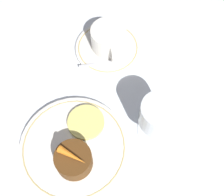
{
  "coord_description": "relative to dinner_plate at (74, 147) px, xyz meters",
  "views": [
    {
      "loc": [
        0.22,
        0.01,
        0.63
      ],
      "look_at": [
        -0.07,
        0.06,
        0.04
      ],
      "focal_mm": 50.0,
      "sensor_mm": 36.0,
      "label": 1
    }
  ],
  "objects": [
    {
      "name": "ground_plane",
      "position": [
        -0.01,
        0.03,
        -0.01
      ],
      "size": [
        3.0,
        3.0,
        0.0
      ],
      "primitive_type": "plane",
      "color": "white"
    },
    {
      "name": "dinner_plate",
      "position": [
        0.0,
        0.0,
        0.0
      ],
      "size": [
        0.23,
        0.23,
        0.01
      ],
      "color": "white",
      "rests_on": "ground_plane"
    },
    {
      "name": "saucer",
      "position": [
        -0.24,
        0.11,
        -0.0
      ],
      "size": [
        0.16,
        0.16,
        0.01
      ],
      "color": "white",
      "rests_on": "ground_plane"
    },
    {
      "name": "coffee_cup",
      "position": [
        -0.24,
        0.12,
        0.03
      ],
      "size": [
        0.11,
        0.08,
        0.06
      ],
      "color": "white",
      "rests_on": "saucer"
    },
    {
      "name": "spoon",
      "position": [
        -0.19,
        0.11,
        0.0
      ],
      "size": [
        0.02,
        0.12,
        0.0
      ],
      "color": "silver",
      "rests_on": "saucer"
    },
    {
      "name": "wine_glass",
      "position": [
        -0.01,
        0.17,
        0.07
      ],
      "size": [
        0.08,
        0.08,
        0.12
      ],
      "color": "silver",
      "rests_on": "ground_plane"
    },
    {
      "name": "dessert_cake",
      "position": [
        0.03,
        -0.0,
        0.03
      ],
      "size": [
        0.07,
        0.07,
        0.04
      ],
      "color": "#563314",
      "rests_on": "dinner_plate"
    },
    {
      "name": "carrot_garnish",
      "position": [
        0.03,
        -0.0,
        0.06
      ],
      "size": [
        0.05,
        0.05,
        0.01
      ],
      "color": "orange",
      "rests_on": "dessert_cake"
    },
    {
      "name": "pineapple_slice",
      "position": [
        -0.05,
        0.03,
        0.01
      ],
      "size": [
        0.08,
        0.08,
        0.01
      ],
      "color": "#EFE075",
      "rests_on": "dinner_plate"
    }
  ]
}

